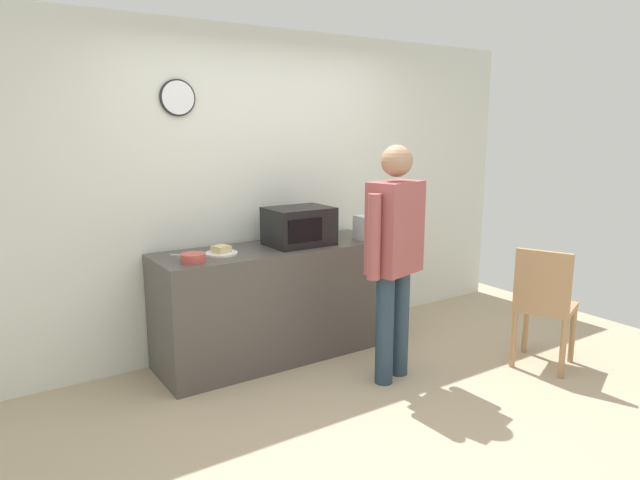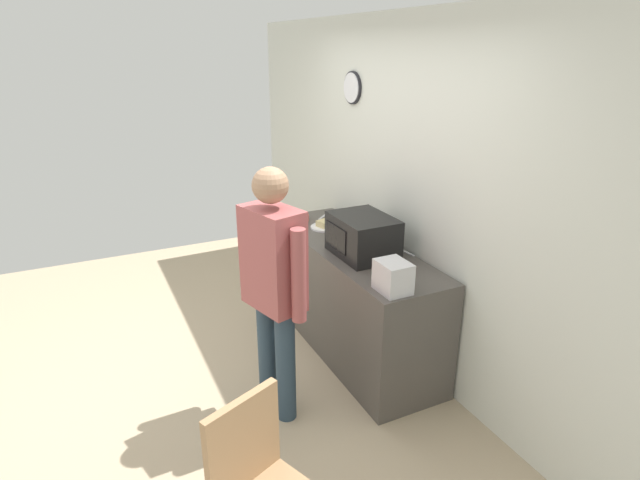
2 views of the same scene
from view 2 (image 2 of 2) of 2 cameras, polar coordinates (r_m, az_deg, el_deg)
ground_plane at (r=4.00m, az=-12.16°, el=-15.91°), size 6.00×6.00×0.00m
back_wall at (r=4.02m, az=9.04°, el=5.26°), size 5.40×0.13×2.60m
kitchen_counter at (r=4.20m, az=3.48°, el=-6.32°), size 1.89×0.62×0.90m
microwave at (r=3.78m, az=4.76°, el=0.45°), size 0.50×0.39×0.30m
sandwich_plate at (r=4.38m, az=0.52°, el=1.60°), size 0.24×0.24×0.07m
salad_bowl at (r=4.56m, az=-2.33°, el=2.48°), size 0.17×0.17×0.06m
toaster at (r=3.26m, az=8.11°, el=-4.06°), size 0.22×0.18×0.20m
fork_utensil at (r=3.91m, az=9.52°, el=-1.35°), size 0.17×0.04×0.01m
spoon_utensil at (r=4.66m, az=0.29°, el=2.56°), size 0.13×0.14×0.01m
person_standing at (r=3.23m, az=-5.17°, el=-4.32°), size 0.57×0.34×1.70m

